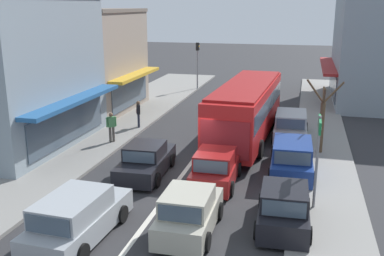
# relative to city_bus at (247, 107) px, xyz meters

# --- Properties ---
(ground_plane) EXTENTS (140.00, 140.00, 0.00)m
(ground_plane) POSITION_rel_city_bus_xyz_m (-2.03, -5.79, -1.88)
(ground_plane) COLOR #2D2D30
(lane_centre_line) EXTENTS (0.20, 28.00, 0.01)m
(lane_centre_line) POSITION_rel_city_bus_xyz_m (-2.03, -1.79, -1.88)
(lane_centre_line) COLOR silver
(lane_centre_line) RESTS_ON ground
(sidewalk_left) EXTENTS (5.20, 44.00, 0.14)m
(sidewalk_left) POSITION_rel_city_bus_xyz_m (-8.83, 0.21, -1.81)
(sidewalk_left) COLOR gray
(sidewalk_left) RESTS_ON ground
(kerb_right) EXTENTS (2.80, 44.00, 0.12)m
(kerb_right) POSITION_rel_city_bus_xyz_m (4.17, 0.21, -1.82)
(kerb_right) COLOR gray
(kerb_right) RESTS_ON ground
(shopfront_corner_near) EXTENTS (8.19, 9.27, 7.96)m
(shopfront_corner_near) POSITION_rel_city_bus_xyz_m (-12.21, -4.16, 2.09)
(shopfront_corner_near) COLOR #84939E
(shopfront_corner_near) RESTS_ON ground
(shopfront_mid_block) EXTENTS (7.97, 7.76, 7.12)m
(shopfront_mid_block) POSITION_rel_city_bus_xyz_m (-12.21, 4.56, 1.68)
(shopfront_mid_block) COLOR gray
(shopfront_mid_block) RESTS_ON ground
(city_bus) EXTENTS (3.10, 10.96, 3.23)m
(city_bus) POSITION_rel_city_bus_xyz_m (0.00, 0.00, 0.00)
(city_bus) COLOR red
(city_bus) RESTS_ON ground
(hatchback_adjacent_lane_lead) EXTENTS (1.85, 3.72, 1.54)m
(hatchback_adjacent_lane_lead) POSITION_rel_city_bus_xyz_m (-0.41, -11.14, -1.17)
(hatchback_adjacent_lane_lead) COLOR #B7B29E
(hatchback_adjacent_lane_lead) RESTS_ON ground
(wagon_behind_bus_near) EXTENTS (2.10, 4.58, 1.58)m
(wagon_behind_bus_near) POSITION_rel_city_bus_xyz_m (-3.80, -12.45, -1.14)
(wagon_behind_bus_near) COLOR #9EA3A8
(wagon_behind_bus_near) RESTS_ON ground
(sedan_queue_gap_filler) EXTENTS (2.04, 4.27, 1.47)m
(sedan_queue_gap_filler) POSITION_rel_city_bus_xyz_m (-3.60, -6.52, -1.22)
(sedan_queue_gap_filler) COLOR black
(sedan_queue_gap_filler) RESTS_ON ground
(hatchback_behind_bus_mid) EXTENTS (1.86, 3.72, 1.54)m
(hatchback_behind_bus_mid) POSITION_rel_city_bus_xyz_m (-0.36, -6.86, -1.17)
(hatchback_behind_bus_mid) COLOR maroon
(hatchback_behind_bus_mid) RESTS_ON ground
(parked_hatchback_kerb_front) EXTENTS (1.92, 3.75, 1.54)m
(parked_hatchback_kerb_front) POSITION_rel_city_bus_xyz_m (2.63, -10.00, -1.17)
(parked_hatchback_kerb_front) COLOR black
(parked_hatchback_kerb_front) RESTS_ON ground
(parked_wagon_kerb_second) EXTENTS (2.04, 4.55, 1.58)m
(parked_wagon_kerb_second) POSITION_rel_city_bus_xyz_m (2.70, -4.72, -1.14)
(parked_wagon_kerb_second) COLOR navy
(parked_wagon_kerb_second) RESTS_ON ground
(parked_wagon_kerb_third) EXTENTS (2.00, 4.53, 1.58)m
(parked_wagon_kerb_third) POSITION_rel_city_bus_xyz_m (2.42, 0.86, -1.14)
(parked_wagon_kerb_third) COLOR #9EA3A8
(parked_wagon_kerb_third) RESTS_ON ground
(traffic_light_downstreet) EXTENTS (0.33, 0.24, 4.20)m
(traffic_light_downstreet) POSITION_rel_city_bus_xyz_m (-6.26, 14.29, 0.97)
(traffic_light_downstreet) COLOR gray
(traffic_light_downstreet) RESTS_ON ground
(directional_road_sign) EXTENTS (0.10, 1.40, 3.60)m
(directional_road_sign) POSITION_rel_city_bus_xyz_m (3.65, -8.37, 0.80)
(directional_road_sign) COLOR gray
(directional_road_sign) RESTS_ON ground
(street_tree_right) EXTENTS (1.82, 1.61, 3.84)m
(street_tree_right) POSITION_rel_city_bus_xyz_m (4.00, -1.61, -0.10)
(street_tree_right) COLOR brown
(street_tree_right) RESTS_ON ground
(pedestrian_with_handbag_near) EXTENTS (0.42, 0.64, 1.63)m
(pedestrian_with_handbag_near) POSITION_rel_city_bus_xyz_m (-6.65, 0.61, -0.81)
(pedestrian_with_handbag_near) COLOR #232838
(pedestrian_with_handbag_near) RESTS_ON sidewalk_left
(pedestrian_browsing_midblock) EXTENTS (0.46, 0.40, 1.63)m
(pedestrian_browsing_midblock) POSITION_rel_city_bus_xyz_m (-6.98, -2.63, -0.81)
(pedestrian_browsing_midblock) COLOR #4C4742
(pedestrian_browsing_midblock) RESTS_ON sidewalk_left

